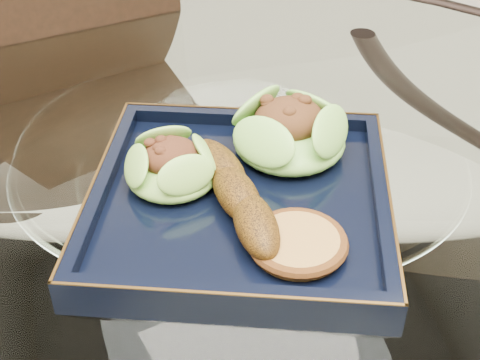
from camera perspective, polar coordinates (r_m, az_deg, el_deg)
name	(u,v)px	position (r m, az deg, el deg)	size (l,w,h in m)	color
dining_table	(240,297)	(0.77, -0.03, -9.96)	(1.13, 1.13, 0.77)	white
dining_chair	(108,218)	(1.06, -11.22, -3.21)	(0.44, 0.44, 0.88)	black
navy_plate	(240,206)	(0.62, 0.00, -2.22)	(0.27, 0.27, 0.02)	black
lettuce_wrap_left	(172,168)	(0.63, -5.80, 0.99)	(0.09, 0.09, 0.03)	#58A12E
lettuce_wrap_right	(289,135)	(0.66, 4.24, 3.87)	(0.11, 0.11, 0.04)	#5CA42F
roasted_plantain	(236,193)	(0.59, -0.30, -1.15)	(0.17, 0.04, 0.03)	#583409
crumb_patty	(298,244)	(0.56, 4.94, -5.47)	(0.07, 0.07, 0.01)	#A57B37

